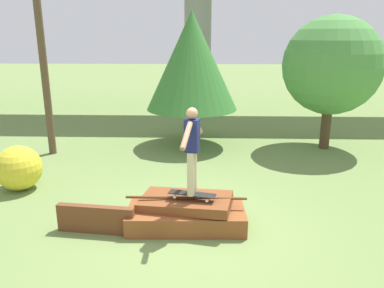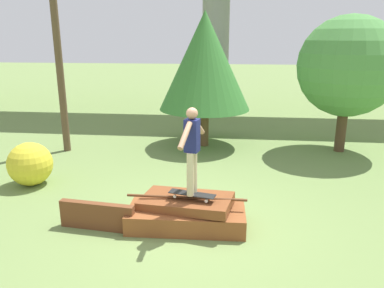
{
  "view_description": "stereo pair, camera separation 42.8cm",
  "coord_description": "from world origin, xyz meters",
  "px_view_note": "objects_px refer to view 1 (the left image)",
  "views": [
    {
      "loc": [
        0.31,
        -5.96,
        3.23
      ],
      "look_at": [
        0.11,
        -0.06,
        1.53
      ],
      "focal_mm": 35.0,
      "sensor_mm": 36.0,
      "label": 1
    },
    {
      "loc": [
        0.73,
        -5.93,
        3.23
      ],
      "look_at": [
        0.11,
        -0.06,
        1.53
      ],
      "focal_mm": 35.0,
      "sensor_mm": 36.0,
      "label": 2
    }
  ],
  "objects_px": {
    "skateboard": "(192,194)",
    "bush_yellow_flowering": "(19,168)",
    "tree_behind_left": "(192,61)",
    "skater": "(192,146)",
    "tree_behind_right": "(332,66)"
  },
  "relations": [
    {
      "from": "skateboard",
      "to": "bush_yellow_flowering",
      "type": "xyz_separation_m",
      "value": [
        -3.81,
        1.59,
        -0.14
      ]
    },
    {
      "from": "skateboard",
      "to": "tree_behind_left",
      "type": "bearing_deg",
      "value": 92.02
    },
    {
      "from": "skater",
      "to": "tree_behind_right",
      "type": "distance_m",
      "value": 6.33
    },
    {
      "from": "tree_behind_left",
      "to": "bush_yellow_flowering",
      "type": "height_order",
      "value": "tree_behind_left"
    },
    {
      "from": "skateboard",
      "to": "skater",
      "type": "xyz_separation_m",
      "value": [
        0.0,
        0.0,
        0.86
      ]
    },
    {
      "from": "skateboard",
      "to": "tree_behind_left",
      "type": "distance_m",
      "value": 5.51
    },
    {
      "from": "skater",
      "to": "tree_behind_left",
      "type": "distance_m",
      "value": 5.27
    },
    {
      "from": "tree_behind_right",
      "to": "bush_yellow_flowering",
      "type": "relative_size",
      "value": 3.91
    },
    {
      "from": "tree_behind_right",
      "to": "skater",
      "type": "bearing_deg",
      "value": -127.2
    },
    {
      "from": "tree_behind_right",
      "to": "bush_yellow_flowering",
      "type": "distance_m",
      "value": 8.54
    },
    {
      "from": "skateboard",
      "to": "bush_yellow_flowering",
      "type": "bearing_deg",
      "value": 157.34
    },
    {
      "from": "tree_behind_left",
      "to": "tree_behind_right",
      "type": "relative_size",
      "value": 1.03
    },
    {
      "from": "tree_behind_right",
      "to": "tree_behind_left",
      "type": "bearing_deg",
      "value": 177.5
    },
    {
      "from": "bush_yellow_flowering",
      "to": "skater",
      "type": "bearing_deg",
      "value": -22.66
    },
    {
      "from": "tree_behind_left",
      "to": "bush_yellow_flowering",
      "type": "distance_m",
      "value": 5.49
    }
  ]
}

